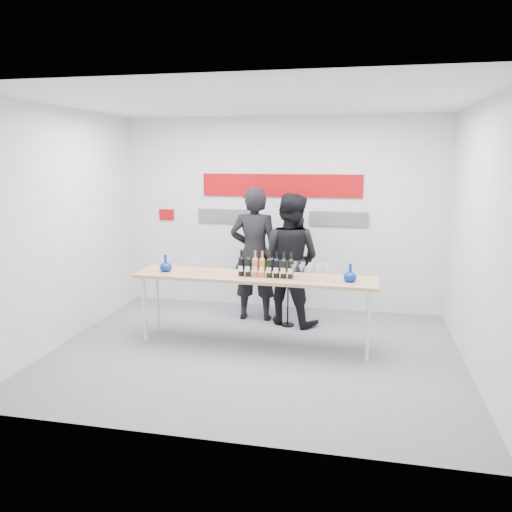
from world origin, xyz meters
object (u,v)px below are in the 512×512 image
(mic_stand, at_px, (288,293))
(presenter_right, at_px, (290,259))
(presenter_left, at_px, (254,254))
(tasting_table, at_px, (254,281))

(mic_stand, bearing_deg, presenter_right, 106.66)
(presenter_left, bearing_deg, tasting_table, 98.75)
(presenter_left, distance_m, mic_stand, 0.77)
(presenter_left, bearing_deg, presenter_right, 169.52)
(presenter_right, xyz_separation_m, mic_stand, (0.00, -0.15, -0.46))
(tasting_table, height_order, presenter_left, presenter_left)
(presenter_left, bearing_deg, mic_stand, 154.64)
(tasting_table, relative_size, mic_stand, 1.95)
(mic_stand, bearing_deg, tasting_table, -95.11)
(tasting_table, bearing_deg, presenter_right, 73.58)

